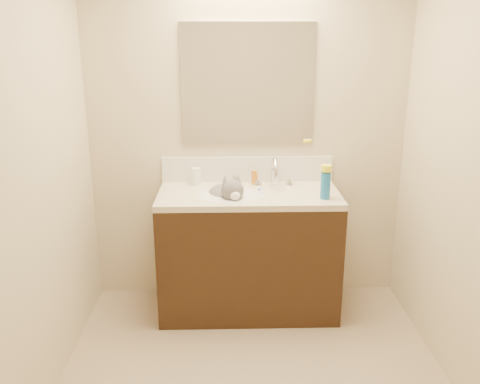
{
  "coord_description": "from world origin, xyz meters",
  "views": [
    {
      "loc": [
        -0.14,
        -2.22,
        1.87
      ],
      "look_at": [
        -0.06,
        0.92,
        0.88
      ],
      "focal_mm": 38.0,
      "sensor_mm": 36.0,
      "label": 1
    }
  ],
  "objects": [
    {
      "name": "toothbrush_head",
      "position": [
        0.08,
        1.01,
        0.87
      ],
      "size": [
        0.02,
        0.04,
        0.02
      ],
      "primitive_type": "cube",
      "rotation": [
        0.0,
        0.0,
        0.2
      ],
      "color": "#668ADA",
      "rests_on": "counter_slab"
    },
    {
      "name": "amber_bottle",
      "position": [
        0.05,
        1.17,
        0.91
      ],
      "size": [
        0.05,
        0.05,
        0.1
      ],
      "primitive_type": "cylinder",
      "rotation": [
        0.0,
        0.0,
        0.28
      ],
      "color": "#C26E16",
      "rests_on": "counter_slab"
    },
    {
      "name": "spray_can",
      "position": [
        0.48,
        0.84,
        0.95
      ],
      "size": [
        0.07,
        0.07,
        0.17
      ],
      "primitive_type": "cylinder",
      "rotation": [
        0.0,
        0.0,
        0.12
      ],
      "color": "#1866AC",
      "rests_on": "counter_slab"
    },
    {
      "name": "silver_jar",
      "position": [
        -0.08,
        1.18,
        0.89
      ],
      "size": [
        0.06,
        0.06,
        0.06
      ],
      "primitive_type": "cylinder",
      "rotation": [
        0.0,
        0.0,
        -0.27
      ],
      "color": "#B7B7BC",
      "rests_on": "counter_slab"
    },
    {
      "name": "spray_cap",
      "position": [
        0.48,
        0.84,
        1.06
      ],
      "size": [
        0.07,
        0.07,
        0.04
      ],
      "primitive_type": "cylinder",
      "rotation": [
        0.0,
        0.0,
        0.12
      ],
      "color": "#FFF91A",
      "rests_on": "spray_can"
    },
    {
      "name": "backsplash",
      "position": [
        0.0,
        1.24,
        0.95
      ],
      "size": [
        1.2,
        0.02,
        0.18
      ],
      "primitive_type": "cube",
      "color": "silver",
      "rests_on": "counter_slab"
    },
    {
      "name": "pill_bottle",
      "position": [
        -0.36,
        1.16,
        0.92
      ],
      "size": [
        0.08,
        0.08,
        0.12
      ],
      "primitive_type": "cylinder",
      "rotation": [
        0.0,
        0.0,
        0.23
      ],
      "color": "white",
      "rests_on": "counter_slab"
    },
    {
      "name": "counter_slab",
      "position": [
        0.0,
        0.97,
        0.84
      ],
      "size": [
        1.2,
        0.55,
        0.04
      ],
      "primitive_type": "cube",
      "color": "beige",
      "rests_on": "vanity_cabinet"
    },
    {
      "name": "pill_label",
      "position": [
        -0.36,
        1.16,
        0.91
      ],
      "size": [
        0.07,
        0.07,
        0.04
      ],
      "primitive_type": "cylinder",
      "rotation": [
        0.0,
        0.0,
        0.23
      ],
      "color": "orange",
      "rests_on": "pill_bottle"
    },
    {
      "name": "toothbrush",
      "position": [
        0.08,
        1.01,
        0.87
      ],
      "size": [
        0.04,
        0.14,
        0.01
      ],
      "primitive_type": "cube",
      "rotation": [
        0.0,
        0.0,
        0.2
      ],
      "color": "white",
      "rests_on": "counter_slab"
    },
    {
      "name": "vanity_cabinet",
      "position": [
        0.0,
        0.97,
        0.41
      ],
      "size": [
        1.2,
        0.55,
        0.82
      ],
      "primitive_type": "cube",
      "color": "black",
      "rests_on": "ground"
    },
    {
      "name": "mirror",
      "position": [
        0.0,
        1.24,
        1.54
      ],
      "size": [
        0.9,
        0.02,
        0.8
      ],
      "primitive_type": "cube",
      "color": "white",
      "rests_on": "room_shell"
    },
    {
      "name": "room_shell",
      "position": [
        0.0,
        0.0,
        1.49
      ],
      "size": [
        2.24,
        2.54,
        2.52
      ],
      "color": "#C1AF8F",
      "rests_on": "ground"
    },
    {
      "name": "faucet",
      "position": [
        0.18,
        1.11,
        0.95
      ],
      "size": [
        0.28,
        0.2,
        0.21
      ],
      "color": "silver",
      "rests_on": "counter_slab"
    },
    {
      "name": "basin",
      "position": [
        -0.12,
        0.94,
        0.79
      ],
      "size": [
        0.45,
        0.36,
        0.14
      ],
      "primitive_type": "ellipsoid",
      "color": "silver",
      "rests_on": "vanity_cabinet"
    },
    {
      "name": "cat",
      "position": [
        -0.14,
        0.98,
        0.83
      ],
      "size": [
        0.37,
        0.41,
        0.31
      ],
      "rotation": [
        0.0,
        0.0,
        0.29
      ],
      "color": "#575557",
      "rests_on": "basin"
    }
  ]
}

